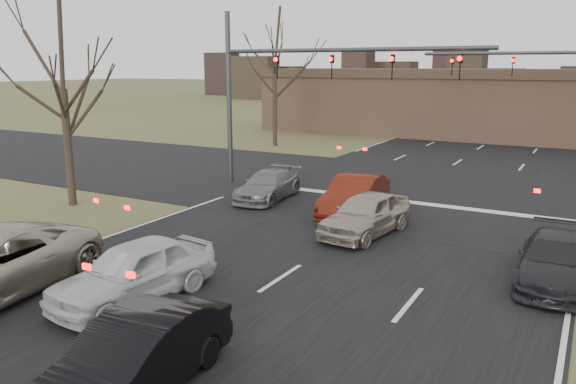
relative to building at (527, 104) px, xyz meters
The scene contains 13 objects.
ground 38.15m from the building, 93.01° to the right, with size 360.00×360.00×0.00m, color brown.
road_main 22.25m from the building, 95.19° to the left, with size 14.00×300.00×0.02m, color black.
road_cross 23.24m from the building, 94.97° to the right, with size 200.00×14.00×0.02m, color black.
building is the anchor object (origin of this frame).
mast_arm_near 26.14m from the building, 106.13° to the right, with size 12.12×0.24×8.00m.
tree_left_near 34.95m from the building, 112.87° to the right, with size 5.10×5.10×8.50m.
tree_left_far 20.39m from the building, 139.09° to the right, with size 5.70×5.70×9.50m.
car_white_sedan 38.19m from the building, 96.63° to the right, with size 1.73×4.31×1.47m, color silver.
car_black_hatch 40.97m from the building, 92.10° to the right, with size 1.47×4.21×1.39m, color black.
car_charcoal_sedan 32.15m from the building, 82.14° to the right, with size 1.75×4.30×1.25m, color black.
car_grey_ahead 28.27m from the building, 104.35° to the right, with size 1.70×4.19×1.22m, color slate.
car_red_ahead 28.13m from the building, 95.70° to the right, with size 1.58×4.53×1.49m, color #58170C.
car_silver_ahead 30.20m from the building, 92.85° to the right, with size 1.69×4.20×1.43m, color #A69E86.
Camera 1 is at (6.99, -9.23, 5.56)m, focal length 35.00 mm.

